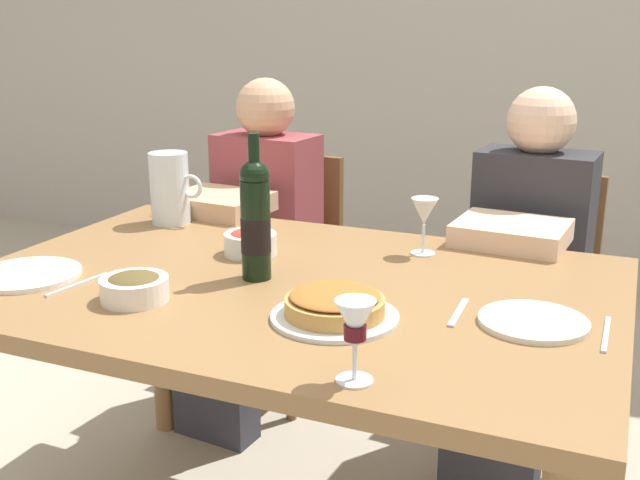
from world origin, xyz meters
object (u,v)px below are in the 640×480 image
at_px(baked_tart, 335,306).
at_px(olive_bowl, 134,287).
at_px(dinner_plate_right_setting, 26,275).
at_px(water_pitcher, 170,192).
at_px(diner_right, 521,276).
at_px(chair_left, 285,258).
at_px(wine_glass_left_diner, 355,325).
at_px(wine_glass_right_diner, 424,214).
at_px(dining_table, 288,317).
at_px(wine_bottle, 255,219).
at_px(diner_left, 250,243).
at_px(salad_bowl, 250,242).
at_px(dinner_plate_left_setting, 533,322).
at_px(chair_right, 534,290).

bearing_deg(baked_tart, olive_bowl, -171.00).
bearing_deg(dinner_plate_right_setting, water_pitcher, 86.64).
bearing_deg(olive_bowl, diner_right, 53.18).
bearing_deg(chair_left, wine_glass_left_diner, 125.57).
bearing_deg(wine_glass_right_diner, dining_table, -125.92).
xyz_separation_m(water_pitcher, wine_glass_right_diner, (0.78, -0.01, 0.01)).
relative_size(dining_table, dinner_plate_right_setting, 5.97).
distance_m(baked_tart, chair_left, 1.28).
bearing_deg(olive_bowl, wine_bottle, 53.28).
xyz_separation_m(water_pitcher, diner_left, (0.08, 0.33, -0.24)).
relative_size(salad_bowl, diner_right, 0.12).
distance_m(baked_tart, diner_right, 0.90).
bearing_deg(baked_tart, salad_bowl, 138.42).
bearing_deg(dinner_plate_left_setting, olive_bowl, -166.29).
distance_m(olive_bowl, diner_left, 0.95).
distance_m(dinner_plate_left_setting, chair_right, 1.00).
relative_size(dining_table, dinner_plate_left_setting, 6.90).
bearing_deg(dinner_plate_right_setting, dining_table, 20.85).
relative_size(wine_glass_right_diner, dinner_plate_left_setting, 0.68).
bearing_deg(diner_left, water_pitcher, 81.33).
height_order(olive_bowl, chair_left, chair_left).
xyz_separation_m(dining_table, dinner_plate_left_setting, (0.56, -0.05, 0.10)).
height_order(olive_bowl, wine_glass_right_diner, wine_glass_right_diner).
xyz_separation_m(salad_bowl, wine_glass_right_diner, (0.41, 0.18, 0.07)).
bearing_deg(dinner_plate_left_setting, diner_left, 145.07).
height_order(salad_bowl, chair_right, chair_right).
bearing_deg(wine_bottle, baked_tart, -31.92).
bearing_deg(dining_table, dinner_plate_left_setting, -4.92).
height_order(baked_tart, chair_left, chair_left).
bearing_deg(dinner_plate_left_setting, wine_glass_left_diner, -123.11).
height_order(dinner_plate_left_setting, dinner_plate_right_setting, same).
xyz_separation_m(dining_table, chair_left, (-0.44, 0.90, -0.17)).
relative_size(wine_glass_left_diner, dinner_plate_right_setting, 0.58).
xyz_separation_m(dining_table, dinner_plate_right_setting, (-0.58, -0.22, 0.10)).
xyz_separation_m(wine_bottle, wine_glass_left_diner, (0.40, -0.41, -0.04)).
height_order(wine_glass_right_diner, diner_left, diner_left).
height_order(dinner_plate_right_setting, diner_right, diner_right).
xyz_separation_m(baked_tart, dinner_plate_left_setting, (0.37, 0.13, -0.02)).
xyz_separation_m(chair_left, chair_right, (0.90, 0.01, 0.00)).
bearing_deg(diner_left, olive_bowl, 108.66).
relative_size(baked_tart, diner_left, 0.23).
bearing_deg(wine_bottle, water_pitcher, 143.29).
xyz_separation_m(water_pitcher, chair_left, (0.10, 0.56, -0.36)).
bearing_deg(water_pitcher, dinner_plate_left_setting, -19.22).
xyz_separation_m(water_pitcher, chair_right, (1.00, 0.57, -0.36)).
relative_size(dinner_plate_left_setting, diner_right, 0.19).
distance_m(salad_bowl, chair_left, 0.85).
bearing_deg(wine_glass_left_diner, dinner_plate_right_setting, 167.55).
xyz_separation_m(wine_glass_left_diner, dinner_plate_right_setting, (-0.90, 0.20, -0.10)).
distance_m(dining_table, dinner_plate_right_setting, 0.63).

